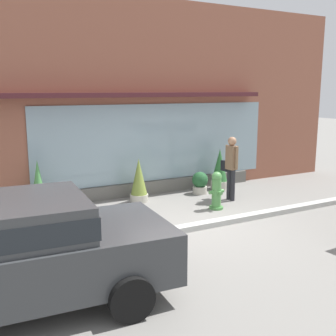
# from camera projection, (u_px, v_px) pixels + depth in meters

# --- Properties ---
(ground_plane) EXTENTS (60.00, 60.00, 0.00)m
(ground_plane) POSITION_uv_depth(u_px,v_px,m) (193.00, 226.00, 8.82)
(ground_plane) COLOR gray
(curb_strip) EXTENTS (14.00, 0.24, 0.12)m
(curb_strip) POSITION_uv_depth(u_px,v_px,m) (198.00, 226.00, 8.64)
(curb_strip) COLOR #B2B2AD
(curb_strip) RESTS_ON ground_plane
(storefront) EXTENTS (14.00, 0.81, 5.32)m
(storefront) POSITION_uv_depth(u_px,v_px,m) (133.00, 101.00, 11.10)
(storefront) COLOR #935642
(storefront) RESTS_ON ground_plane
(fire_hydrant) EXTENTS (0.41, 0.38, 0.94)m
(fire_hydrant) POSITION_uv_depth(u_px,v_px,m) (217.00, 191.00, 10.00)
(fire_hydrant) COLOR #4C8C47
(fire_hydrant) RESTS_ON ground_plane
(pedestrian_with_handbag) EXTENTS (0.23, 0.63, 1.70)m
(pedestrian_with_handbag) POSITION_uv_depth(u_px,v_px,m) (231.00, 164.00, 10.73)
(pedestrian_with_handbag) COLOR #232328
(pedestrian_with_handbag) RESTS_ON ground_plane
(parked_car_dark_gray) EXTENTS (4.34, 2.22, 1.51)m
(parked_car_dark_gray) POSITION_uv_depth(u_px,v_px,m) (7.00, 249.00, 5.30)
(parked_car_dark_gray) COLOR #383A3D
(parked_car_dark_gray) RESTS_ON ground_plane
(potted_plant_window_left) EXTENTS (0.48, 0.48, 1.15)m
(potted_plant_window_left) POSITION_uv_depth(u_px,v_px,m) (139.00, 181.00, 10.65)
(potted_plant_window_left) COLOR #B7B2A3
(potted_plant_window_left) RESTS_ON ground_plane
(potted_plant_near_hydrant) EXTENTS (0.51, 0.51, 1.20)m
(potted_plant_near_hydrant) POSITION_uv_depth(u_px,v_px,m) (220.00, 170.00, 12.00)
(potted_plant_near_hydrant) COLOR #B7B2A3
(potted_plant_near_hydrant) RESTS_ON ground_plane
(potted_plant_window_center) EXTENTS (0.34, 0.34, 1.27)m
(potted_plant_window_center) POSITION_uv_depth(u_px,v_px,m) (39.00, 187.00, 9.74)
(potted_plant_window_center) COLOR #33473D
(potted_plant_window_center) RESTS_ON ground_plane
(potted_plant_window_right) EXTENTS (0.45, 0.45, 0.62)m
(potted_plant_window_right) POSITION_uv_depth(u_px,v_px,m) (200.00, 182.00, 11.53)
(potted_plant_window_right) COLOR #B7B2A3
(potted_plant_window_right) RESTS_ON ground_plane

